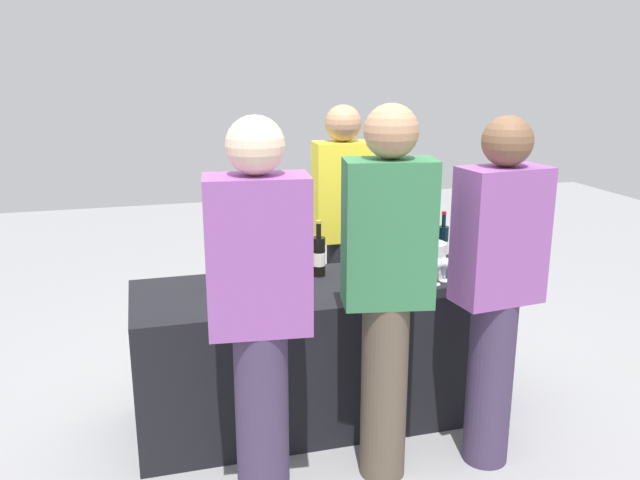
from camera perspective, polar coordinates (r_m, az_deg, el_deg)
name	(u,v)px	position (r m, az deg, el deg)	size (l,w,h in m)	color
ground_plane	(320,414)	(3.85, 0.00, -14.79)	(12.00, 12.00, 0.00)	gray
tasting_table	(320,351)	(3.67, 0.00, -9.59)	(1.98, 0.71, 0.77)	black
wine_bottle_0	(219,265)	(3.52, -8.70, -2.12)	(0.08, 0.08, 0.32)	black
wine_bottle_1	(255,265)	(3.52, -5.60, -2.14)	(0.08, 0.08, 0.30)	black
wine_bottle_2	(287,257)	(3.60, -2.91, -1.49)	(0.07, 0.07, 0.34)	black
wine_bottle_3	(319,256)	(3.65, -0.12, -1.38)	(0.08, 0.08, 0.32)	black
wine_bottle_4	(365,255)	(3.70, 3.92, -1.32)	(0.07, 0.07, 0.30)	black
wine_bottle_5	(423,250)	(3.83, 8.90, -0.88)	(0.07, 0.07, 0.31)	black
wine_bottle_6	(443,245)	(3.93, 10.56, -0.40)	(0.06, 0.06, 0.32)	black
wine_glass_0	(268,281)	(3.31, -4.50, -3.57)	(0.07, 0.07, 0.13)	silver
wine_glass_1	(293,273)	(3.40, -2.38, -2.85)	(0.07, 0.07, 0.14)	silver
wine_glass_2	(389,265)	(3.56, 5.98, -2.15)	(0.07, 0.07, 0.14)	silver
wine_glass_3	(420,271)	(3.52, 8.66, -2.67)	(0.07, 0.07, 0.13)	silver
wine_glass_4	(435,265)	(3.56, 9.95, -2.18)	(0.07, 0.07, 0.15)	silver
wine_glass_5	(445,265)	(3.63, 10.79, -2.10)	(0.07, 0.07, 0.13)	silver
ice_bucket	(429,260)	(3.68, 9.40, -1.70)	(0.18, 0.18, 0.20)	silver
server_pouring	(342,225)	(4.17, 1.93, 1.34)	(0.36, 0.22, 1.67)	black
guest_0	(259,311)	(2.72, -5.27, -6.10)	(0.44, 0.27, 1.73)	#3F3351
guest_1	(387,283)	(2.97, 5.81, -3.74)	(0.43, 0.28, 1.76)	brown
guest_2	(497,283)	(3.18, 15.05, -3.64)	(0.42, 0.26, 1.70)	#3F3351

